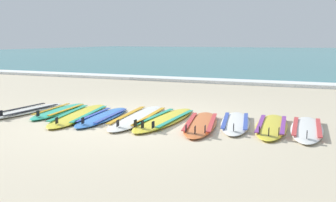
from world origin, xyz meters
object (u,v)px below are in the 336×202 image
surfboard_4 (138,117)px  surfboard_2 (79,115)px  surfboard_1 (59,111)px  surfboard_9 (307,129)px  surfboard_5 (165,119)px  surfboard_3 (103,117)px  surfboard_8 (272,126)px  surfboard_0 (26,111)px  surfboard_7 (235,123)px  surfboard_6 (201,124)px

surfboard_4 → surfboard_2: bearing=-167.5°
surfboard_1 → surfboard_4: size_ratio=0.77×
surfboard_1 → surfboard_2: bearing=-17.2°
surfboard_9 → surfboard_5: bearing=-175.3°
surfboard_3 → surfboard_8: bearing=8.0°
surfboard_0 → surfboard_4: same height
surfboard_3 → surfboard_4: (0.64, 0.24, -0.00)m
surfboard_1 → surfboard_8: (4.22, 0.25, 0.00)m
surfboard_5 → surfboard_8: bearing=5.4°
surfboard_2 → surfboard_7: same height
surfboard_2 → surfboard_8: bearing=7.1°
surfboard_1 → surfboard_2: size_ratio=0.79×
surfboard_5 → surfboard_9: bearing=4.7°
surfboard_3 → surfboard_2: bearing=-178.0°
surfboard_0 → surfboard_2: 1.28m
surfboard_7 → surfboard_0: bearing=-172.6°
surfboard_0 → surfboard_2: size_ratio=0.84×
surfboard_2 → surfboard_0: bearing=-177.1°
surfboard_7 → surfboard_8: same height
surfboard_0 → surfboard_1: size_ratio=1.06×
surfboard_5 → surfboard_9: 2.46m
surfboard_8 → surfboard_1: bearing=-176.6°
surfboard_0 → surfboard_9: (5.43, 0.53, -0.00)m
surfboard_3 → surfboard_4: same height
surfboard_1 → surfboard_9: same height
surfboard_3 → surfboard_6: (1.91, 0.15, 0.00)m
surfboard_9 → surfboard_7: bearing=179.3°
surfboard_6 → surfboard_7: same height
surfboard_0 → surfboard_1: (0.65, 0.26, -0.00)m
surfboard_3 → surfboard_7: bearing=10.8°
surfboard_5 → surfboard_7: 1.28m
surfboard_1 → surfboard_2: 0.66m
surfboard_5 → surfboard_7: size_ratio=1.16×
surfboard_0 → surfboard_9: bearing=5.6°
surfboard_4 → surfboard_7: (1.80, 0.23, 0.00)m
surfboard_8 → surfboard_9: size_ratio=1.02×
surfboard_5 → surfboard_6: (0.72, -0.11, 0.00)m
surfboard_2 → surfboard_5: same height
surfboard_2 → surfboard_4: size_ratio=0.97×
surfboard_9 → surfboard_0: bearing=-174.4°
surfboard_0 → surfboard_5: bearing=6.4°
surfboard_6 → surfboard_9: 1.75m
surfboard_3 → surfboard_5: same height
surfboard_0 → surfboard_6: same height
surfboard_5 → surfboard_8: same height
surfboard_4 → surfboard_9: same height
surfboard_2 → surfboard_7: (2.96, 0.48, 0.00)m
surfboard_0 → surfboard_8: bearing=6.0°
surfboard_1 → surfboard_5: size_ratio=0.83×
surfboard_8 → surfboard_9: same height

